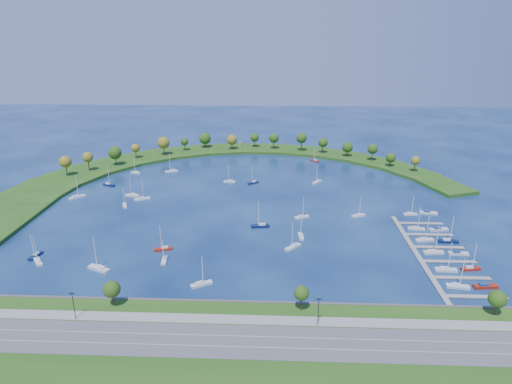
{
  "coord_description": "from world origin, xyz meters",
  "views": [
    {
      "loc": [
        14.95,
        -236.1,
        91.42
      ],
      "look_at": [
        5.0,
        5.0,
        4.0
      ],
      "focal_mm": 31.04,
      "sensor_mm": 36.0,
      "label": 1
    }
  ],
  "objects_px": {
    "docked_boat_11": "(428,213)",
    "docked_boat_10": "(410,213)",
    "harbor_tower": "(240,145)",
    "moored_boat_10": "(109,184)",
    "moored_boat_9": "(301,236)",
    "docked_boat_8": "(416,228)",
    "docked_boat_6": "(424,239)",
    "dock_system": "(433,254)",
    "moored_boat_17": "(253,182)",
    "moored_boat_21": "(230,181)",
    "moored_boat_13": "(302,216)",
    "moored_boat_14": "(201,283)",
    "moored_boat_7": "(260,225)",
    "moored_boat_12": "(35,255)",
    "moored_boat_20": "(163,248)",
    "docked_boat_3": "(471,268)",
    "moored_boat_18": "(142,198)",
    "moored_boat_11": "(164,260)",
    "docked_boat_5": "(458,253)",
    "docked_boat_7": "(448,241)",
    "docked_boat_4": "(433,252)",
    "moored_boat_19": "(38,261)",
    "moored_boat_6": "(358,215)",
    "moored_boat_16": "(293,246)",
    "moored_boat_15": "(133,195)",
    "moored_boat_0": "(136,172)",
    "docked_boat_1": "(485,286)",
    "docked_boat_0": "(458,286)",
    "docked_boat_2": "(446,269)",
    "docked_boat_9": "(438,229)",
    "moored_boat_1": "(315,160)",
    "moored_boat_8": "(99,268)",
    "moored_boat_2": "(125,205)"
  },
  "relations": [
    {
      "from": "docked_boat_11",
      "to": "docked_boat_10",
      "type": "bearing_deg",
      "value": -160.6
    },
    {
      "from": "harbor_tower",
      "to": "moored_boat_10",
      "type": "relative_size",
      "value": 0.33
    },
    {
      "from": "moored_boat_9",
      "to": "docked_boat_8",
      "type": "xyz_separation_m",
      "value": [
        57.12,
        10.97,
        0.02
      ]
    },
    {
      "from": "moored_boat_10",
      "to": "docked_boat_6",
      "type": "height_order",
      "value": "moored_boat_10"
    },
    {
      "from": "docked_boat_6",
      "to": "docked_boat_11",
      "type": "distance_m",
      "value": 35.48
    },
    {
      "from": "moored_boat_10",
      "to": "dock_system",
      "type": "bearing_deg",
      "value": 0.84
    },
    {
      "from": "moored_boat_9",
      "to": "moored_boat_17",
      "type": "bearing_deg",
      "value": 14.5
    },
    {
      "from": "moored_boat_9",
      "to": "moored_boat_21",
      "type": "xyz_separation_m",
      "value": [
        -41.64,
        79.6,
        0.01
      ]
    },
    {
      "from": "harbor_tower",
      "to": "docked_boat_10",
      "type": "bearing_deg",
      "value": -53.35
    },
    {
      "from": "moored_boat_9",
      "to": "moored_boat_13",
      "type": "relative_size",
      "value": 0.97
    },
    {
      "from": "moored_boat_14",
      "to": "moored_boat_7",
      "type": "bearing_deg",
      "value": 39.34
    },
    {
      "from": "moored_boat_12",
      "to": "moored_boat_20",
      "type": "bearing_deg",
      "value": 109.93
    },
    {
      "from": "moored_boat_20",
      "to": "moored_boat_21",
      "type": "height_order",
      "value": "moored_boat_20"
    },
    {
      "from": "docked_boat_3",
      "to": "moored_boat_18",
      "type": "bearing_deg",
      "value": 145.11
    },
    {
      "from": "moored_boat_11",
      "to": "moored_boat_18",
      "type": "relative_size",
      "value": 0.78
    },
    {
      "from": "harbor_tower",
      "to": "docked_boat_5",
      "type": "distance_m",
      "value": 209.93
    },
    {
      "from": "docked_boat_7",
      "to": "docked_boat_11",
      "type": "distance_m",
      "value": 34.26
    },
    {
      "from": "moored_boat_13",
      "to": "moored_boat_10",
      "type": "bearing_deg",
      "value": 134.81
    },
    {
      "from": "moored_boat_7",
      "to": "docked_boat_4",
      "type": "relative_size",
      "value": 1.04
    },
    {
      "from": "moored_boat_19",
      "to": "moored_boat_6",
      "type": "bearing_deg",
      "value": -107.76
    },
    {
      "from": "moored_boat_11",
      "to": "moored_boat_16",
      "type": "bearing_deg",
      "value": 99.2
    },
    {
      "from": "moored_boat_15",
      "to": "docked_boat_10",
      "type": "distance_m",
      "value": 157.53
    },
    {
      "from": "moored_boat_0",
      "to": "docked_boat_1",
      "type": "xyz_separation_m",
      "value": [
        175.48,
        -137.33,
        -0.19
      ]
    },
    {
      "from": "moored_boat_14",
      "to": "docked_boat_6",
      "type": "relative_size",
      "value": 0.99
    },
    {
      "from": "moored_boat_14",
      "to": "docked_boat_4",
      "type": "height_order",
      "value": "docked_boat_4"
    },
    {
      "from": "moored_boat_20",
      "to": "docked_boat_0",
      "type": "xyz_separation_m",
      "value": [
        119.12,
        -26.0,
        0.02
      ]
    },
    {
      "from": "moored_boat_15",
      "to": "moored_boat_20",
      "type": "relative_size",
      "value": 1.08
    },
    {
      "from": "docked_boat_2",
      "to": "docked_boat_11",
      "type": "relative_size",
      "value": 1.37
    },
    {
      "from": "moored_boat_16",
      "to": "moored_boat_20",
      "type": "relative_size",
      "value": 1.07
    },
    {
      "from": "docked_boat_3",
      "to": "docked_boat_9",
      "type": "bearing_deg",
      "value": 80.34
    },
    {
      "from": "moored_boat_1",
      "to": "moored_boat_19",
      "type": "height_order",
      "value": "moored_boat_19"
    },
    {
      "from": "harbor_tower",
      "to": "moored_boat_11",
      "type": "bearing_deg",
      "value": -95.37
    },
    {
      "from": "moored_boat_8",
      "to": "moored_boat_11",
      "type": "bearing_deg",
      "value": -135.86
    },
    {
      "from": "docked_boat_7",
      "to": "moored_boat_15",
      "type": "bearing_deg",
      "value": 163.84
    },
    {
      "from": "moored_boat_2",
      "to": "docked_boat_11",
      "type": "xyz_separation_m",
      "value": [
        165.5,
        -4.13,
        -0.2
      ]
    },
    {
      "from": "docked_boat_8",
      "to": "docked_boat_10",
      "type": "height_order",
      "value": "docked_boat_8"
    },
    {
      "from": "docked_boat_0",
      "to": "moored_boat_9",
      "type": "bearing_deg",
      "value": 152.03
    },
    {
      "from": "moored_boat_0",
      "to": "moored_boat_8",
      "type": "bearing_deg",
      "value": 116.6
    },
    {
      "from": "moored_boat_13",
      "to": "moored_boat_8",
      "type": "bearing_deg",
      "value": -169.91
    },
    {
      "from": "moored_boat_20",
      "to": "docked_boat_8",
      "type": "height_order",
      "value": "docked_boat_8"
    },
    {
      "from": "docked_boat_1",
      "to": "moored_boat_2",
      "type": "bearing_deg",
      "value": 148.74
    },
    {
      "from": "moored_boat_20",
      "to": "docked_boat_5",
      "type": "relative_size",
      "value": 1.36
    },
    {
      "from": "moored_boat_14",
      "to": "moored_boat_16",
      "type": "height_order",
      "value": "moored_boat_16"
    },
    {
      "from": "moored_boat_15",
      "to": "moored_boat_17",
      "type": "relative_size",
      "value": 1.16
    },
    {
      "from": "docked_boat_3",
      "to": "docked_boat_10",
      "type": "relative_size",
      "value": 1.1
    },
    {
      "from": "moored_boat_12",
      "to": "docked_boat_8",
      "type": "bearing_deg",
      "value": 112.4
    },
    {
      "from": "moored_boat_7",
      "to": "moored_boat_8",
      "type": "relative_size",
      "value": 0.92
    },
    {
      "from": "moored_boat_14",
      "to": "docked_boat_0",
      "type": "bearing_deg",
      "value": -28.36
    },
    {
      "from": "moored_boat_9",
      "to": "docked_boat_5",
      "type": "height_order",
      "value": "moored_boat_9"
    },
    {
      "from": "moored_boat_1",
      "to": "moored_boat_14",
      "type": "bearing_deg",
      "value": 114.34
    }
  ]
}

